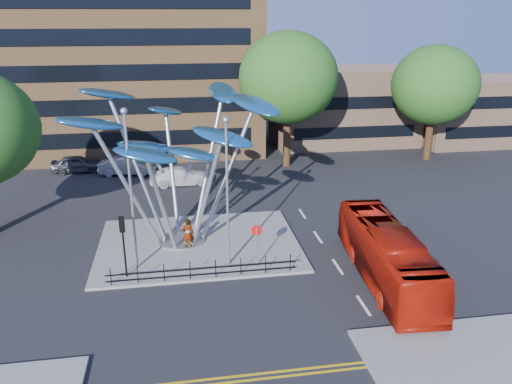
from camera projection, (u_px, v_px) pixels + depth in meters
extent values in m
plane|color=black|center=(225.00, 295.00, 24.96)|extent=(120.00, 120.00, 0.00)
cube|color=slate|center=(199.00, 244.00, 30.37)|extent=(12.00, 9.00, 0.15)
cube|color=gold|center=(241.00, 376.00, 19.38)|extent=(40.00, 0.12, 0.01)
cube|color=gold|center=(242.00, 381.00, 19.10)|extent=(40.00, 0.12, 0.01)
cube|color=tan|center=(343.00, 106.00, 53.96)|extent=(15.00, 8.00, 8.00)
cube|color=tan|center=(472.00, 110.00, 54.38)|extent=(12.00, 8.00, 7.00)
cylinder|color=black|center=(287.00, 136.00, 45.69)|extent=(0.70, 0.70, 5.72)
ellipsoid|color=#164D16|center=(288.00, 78.00, 43.96)|extent=(8.80, 8.80, 8.10)
cylinder|color=black|center=(429.00, 134.00, 47.92)|extent=(0.70, 0.70, 5.06)
ellipsoid|color=#164D16|center=(435.00, 85.00, 46.38)|extent=(8.00, 8.00, 7.36)
cylinder|color=#9EA0A5|center=(182.00, 240.00, 30.64)|extent=(2.80, 2.80, 0.12)
cylinder|color=#9EA0A5|center=(158.00, 185.00, 28.62)|extent=(0.24, 0.24, 7.80)
ellipsoid|color=#2A79B6|center=(90.00, 123.00, 25.91)|extent=(3.92, 2.95, 1.39)
cylinder|color=#9EA0A5|center=(173.00, 198.00, 28.60)|extent=(0.24, 0.24, 6.40)
ellipsoid|color=#2A79B6|center=(146.00, 155.00, 25.31)|extent=(3.47, 1.78, 1.31)
cylinder|color=#9EA0A5|center=(190.00, 191.00, 28.84)|extent=(0.24, 0.24, 7.00)
ellipsoid|color=#2A79B6|center=(222.00, 137.00, 26.46)|extent=(3.81, 3.11, 1.36)
cylinder|color=#9EA0A5|center=(199.00, 176.00, 29.47)|extent=(0.24, 0.24, 8.20)
ellipsoid|color=#2A79B6|center=(255.00, 104.00, 28.99)|extent=(3.52, 4.06, 1.44)
cylinder|color=#9EA0A5|center=(192.00, 169.00, 30.18)|extent=(0.24, 0.24, 8.60)
ellipsoid|color=#2A79B6|center=(223.00, 92.00, 30.94)|extent=(2.21, 3.79, 1.39)
cylinder|color=#9EA0A5|center=(175.00, 179.00, 30.33)|extent=(0.24, 0.24, 7.40)
ellipsoid|color=#2A79B6|center=(166.00, 111.00, 31.45)|extent=(3.02, 3.71, 1.34)
cylinder|color=#9EA0A5|center=(161.00, 171.00, 29.41)|extent=(0.24, 0.24, 8.80)
ellipsoid|color=#2A79B6|center=(108.00, 94.00, 28.83)|extent=(3.88, 3.60, 1.42)
ellipsoid|color=#2A79B6|center=(145.00, 146.00, 28.57)|extent=(3.40, 1.96, 1.13)
ellipsoid|color=#2A79B6|center=(193.00, 154.00, 28.56)|extent=(3.39, 2.16, 1.11)
cylinder|color=#9EA0A5|center=(131.00, 194.00, 26.07)|extent=(0.14, 0.14, 8.50)
sphere|color=#9EA0A5|center=(124.00, 111.00, 24.62)|extent=(0.36, 0.36, 0.36)
cylinder|color=#9EA0A5|center=(227.00, 197.00, 26.45)|extent=(0.14, 0.14, 8.00)
sphere|color=#9EA0A5|center=(226.00, 120.00, 25.07)|extent=(0.36, 0.36, 0.36)
cylinder|color=black|center=(124.00, 249.00, 25.95)|extent=(0.10, 0.10, 3.20)
cube|color=black|center=(122.00, 224.00, 25.48)|extent=(0.28, 0.18, 0.85)
sphere|color=#FF0C0C|center=(121.00, 219.00, 25.39)|extent=(0.18, 0.18, 0.18)
cylinder|color=#9EA0A5|center=(257.00, 247.00, 27.16)|extent=(0.08, 0.08, 2.30)
cylinder|color=red|center=(257.00, 230.00, 26.85)|extent=(0.60, 0.04, 0.60)
cube|color=white|center=(257.00, 230.00, 26.87)|extent=(0.42, 0.03, 0.10)
cylinder|color=black|center=(111.00, 276.00, 25.47)|extent=(0.05, 0.05, 1.00)
cylinder|color=black|center=(138.00, 274.00, 25.67)|extent=(0.05, 0.05, 1.00)
cylinder|color=black|center=(164.00, 272.00, 25.87)|extent=(0.05, 0.05, 1.00)
cylinder|color=black|center=(190.00, 270.00, 26.08)|extent=(0.05, 0.05, 1.00)
cylinder|color=black|center=(216.00, 268.00, 26.28)|extent=(0.05, 0.05, 1.00)
cylinder|color=black|center=(241.00, 266.00, 26.48)|extent=(0.05, 0.05, 1.00)
cylinder|color=black|center=(266.00, 264.00, 26.68)|extent=(0.05, 0.05, 1.00)
cylinder|color=black|center=(290.00, 263.00, 26.89)|extent=(0.05, 0.05, 1.00)
cube|color=black|center=(203.00, 268.00, 26.16)|extent=(10.00, 0.06, 0.06)
cube|color=black|center=(203.00, 274.00, 26.28)|extent=(10.00, 0.06, 0.06)
imported|color=#A41507|center=(386.00, 254.00, 26.03)|extent=(3.16, 10.62, 2.92)
imported|color=gray|center=(188.00, 234.00, 29.30)|extent=(0.75, 0.54, 1.93)
imported|color=#3C3E43|center=(77.00, 164.00, 44.47)|extent=(4.52, 1.90, 1.53)
imported|color=#A3A5AA|center=(128.00, 166.00, 43.75)|extent=(5.10, 2.37, 1.62)
imported|color=silver|center=(180.00, 176.00, 41.19)|extent=(5.19, 2.49, 1.46)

